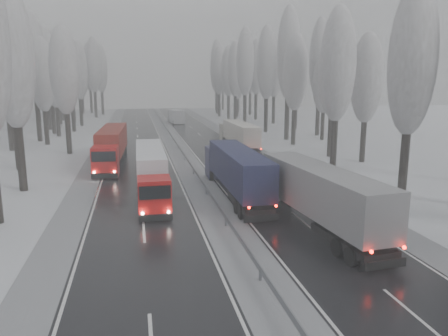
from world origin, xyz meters
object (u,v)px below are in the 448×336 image
object	(u,v)px
box_truck_distant	(176,116)
truck_red_white	(151,168)
truck_grey_tarp	(312,191)
truck_cream_box	(239,134)
truck_red_red	(112,144)
truck_blue_box	(235,168)

from	to	relation	value
box_truck_distant	truck_red_white	bearing A→B (deg)	-102.96
truck_grey_tarp	truck_red_white	bearing A→B (deg)	127.98
truck_cream_box	truck_red_red	size ratio (longest dim) A/B	0.92
truck_grey_tarp	box_truck_distant	xyz separation A→B (m)	(-2.31, 69.35, -0.87)
truck_cream_box	truck_red_red	distance (m)	18.18
truck_red_white	truck_cream_box	bearing A→B (deg)	59.73
truck_red_white	truck_grey_tarp	bearing A→B (deg)	-46.43
truck_red_white	truck_red_red	world-z (taller)	truck_red_red
truck_blue_box	truck_cream_box	world-z (taller)	truck_blue_box
truck_red_red	box_truck_distant	bearing A→B (deg)	78.56
truck_cream_box	box_truck_distant	xyz separation A→B (m)	(-5.05, 37.43, -0.66)
truck_blue_box	truck_red_white	size ratio (longest dim) A/B	1.08
truck_blue_box	box_truck_distant	size ratio (longest dim) A/B	1.93
truck_blue_box	truck_cream_box	xyz separation A→B (m)	(5.90, 23.64, -0.16)
truck_grey_tarp	truck_cream_box	bearing A→B (deg)	79.65
truck_cream_box	truck_grey_tarp	bearing A→B (deg)	-95.52
box_truck_distant	truck_red_red	xyz separation A→B (m)	(-11.35, -45.29, 0.84)
truck_grey_tarp	truck_red_white	xyz separation A→B (m)	(-9.88, 10.43, -0.22)
box_truck_distant	truck_grey_tarp	bearing A→B (deg)	-93.74
truck_blue_box	truck_red_red	distance (m)	18.96
box_truck_distant	truck_red_red	distance (m)	46.69
truck_red_white	truck_red_red	bearing A→B (deg)	105.65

